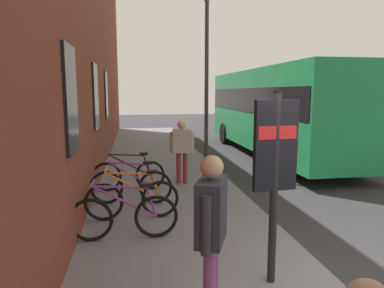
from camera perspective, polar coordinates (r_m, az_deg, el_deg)
name	(u,v)px	position (r m, az deg, el deg)	size (l,w,h in m)	color
ground	(259,179)	(10.40, 10.86, -5.64)	(60.00, 60.00, 0.00)	#2D2D30
sidewalk_pavement	(159,166)	(11.73, -5.36, -3.61)	(24.00, 3.50, 0.12)	slate
station_facade	(94,32)	(12.65, -15.74, 17.17)	(22.00, 0.65, 8.98)	brown
bicycle_by_door	(124,216)	(5.88, -11.00, -11.55)	(0.48, 1.77, 0.97)	black
bicycle_end_of_row	(133,199)	(6.76, -9.65, -8.86)	(0.48, 1.77, 0.97)	black
bicycle_under_window	(131,186)	(7.66, -9.89, -6.78)	(0.48, 1.76, 0.97)	black
bicycle_nearest_sign	(129,175)	(8.68, -10.28, -4.97)	(0.48, 1.77, 0.97)	black
transit_info_sign	(275,158)	(4.34, 13.44, -2.26)	(0.13, 0.55, 2.40)	black
city_bus	(275,107)	(14.27, 13.50, 5.88)	(10.51, 2.69, 3.35)	#1E8C4C
pedestrian_by_facade	(182,145)	(9.11, -1.68, -0.16)	(0.31, 0.63, 1.67)	maroon
pedestrian_crossing_street	(211,222)	(3.64, 3.18, -12.61)	(0.63, 0.43, 1.77)	#723F72
street_lamp	(207,67)	(11.01, 2.41, 12.53)	(0.28, 0.28, 5.36)	#333338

